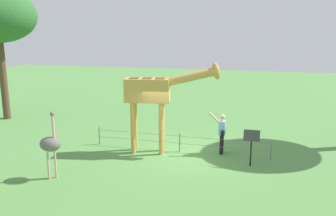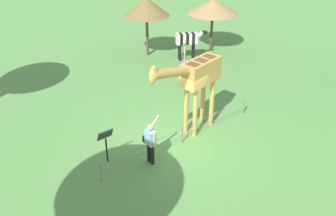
{
  "view_description": "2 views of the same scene",
  "coord_description": "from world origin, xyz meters",
  "px_view_note": "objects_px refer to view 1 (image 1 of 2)",
  "views": [
    {
      "loc": [
        3.03,
        -12.68,
        4.73
      ],
      "look_at": [
        -0.56,
        0.44,
        1.69
      ],
      "focal_mm": 37.14,
      "sensor_mm": 36.0,
      "label": 1
    },
    {
      "loc": [
        7.67,
        8.79,
        8.14
      ],
      "look_at": [
        0.39,
        -0.22,
        1.51
      ],
      "focal_mm": 39.36,
      "sensor_mm": 36.0,
      "label": 2
    }
  ],
  "objects_px": {
    "giraffe": "(155,94)",
    "visitor": "(222,131)",
    "ostrich": "(50,144)",
    "info_sign": "(251,141)"
  },
  "relations": [
    {
      "from": "giraffe",
      "to": "visitor",
      "type": "height_order",
      "value": "giraffe"
    },
    {
      "from": "giraffe",
      "to": "ostrich",
      "type": "xyz_separation_m",
      "value": [
        -2.48,
        -3.28,
        -1.17
      ]
    },
    {
      "from": "ostrich",
      "to": "giraffe",
      "type": "bearing_deg",
      "value": 52.91
    },
    {
      "from": "visitor",
      "to": "ostrich",
      "type": "distance_m",
      "value": 6.31
    },
    {
      "from": "giraffe",
      "to": "info_sign",
      "type": "xyz_separation_m",
      "value": [
        3.7,
        -0.48,
        -1.4
      ]
    },
    {
      "from": "giraffe",
      "to": "visitor",
      "type": "relative_size",
      "value": 2.18
    },
    {
      "from": "ostrich",
      "to": "visitor",
      "type": "bearing_deg",
      "value": 37.21
    },
    {
      "from": "visitor",
      "to": "ostrich",
      "type": "relative_size",
      "value": 0.75
    },
    {
      "from": "giraffe",
      "to": "info_sign",
      "type": "height_order",
      "value": "giraffe"
    },
    {
      "from": "visitor",
      "to": "info_sign",
      "type": "height_order",
      "value": "visitor"
    }
  ]
}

